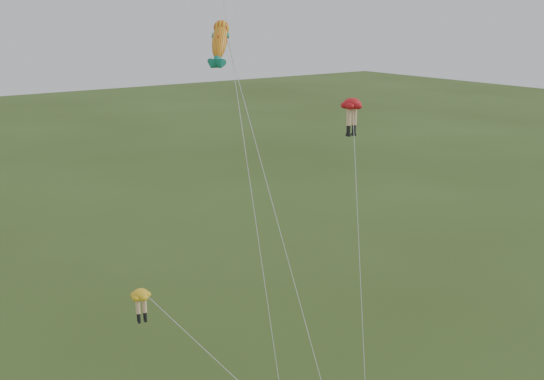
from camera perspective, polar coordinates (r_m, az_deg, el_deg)
legs_kite_red_mid at (r=33.87m, az=7.57°, el=7.16°), size 5.11×7.37×15.73m
legs_kite_yellow at (r=29.83m, az=-11.60°, el=-10.39°), size 6.12×8.23×7.59m
fish_kite at (r=33.32m, az=-4.87°, el=13.66°), size 2.29×11.72×20.08m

